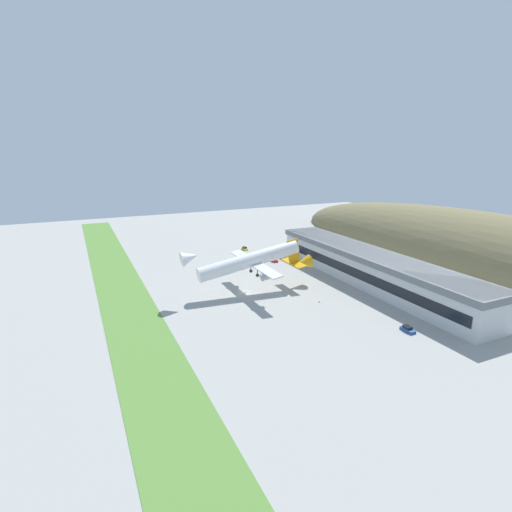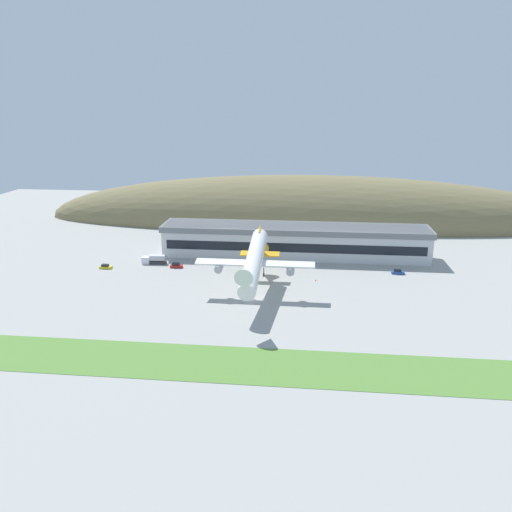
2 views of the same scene
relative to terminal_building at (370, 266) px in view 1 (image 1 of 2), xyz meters
The scene contains 10 objects.
ground_plane 45.87m from the terminal_building, 103.05° to the right, with size 352.44×352.44×0.00m, color #9E9E99.
grass_strip_foreground 82.98m from the terminal_building, 97.12° to the right, with size 317.19×16.10×0.08m, color #568438.
hill_backdrop 58.39m from the terminal_building, 83.50° to the left, with size 258.80×54.05×44.13m, color olive.
terminal_building is the anchor object (origin of this frame).
cargo_airplane 43.18m from the terminal_building, 103.84° to the right, with size 34.84×47.39×12.51m.
service_car_0 44.34m from the terminal_building, 155.88° to the right, with size 4.22×1.96×1.69m.
service_car_1 39.26m from the terminal_building, 25.32° to the right, with size 4.23×2.00×1.47m.
service_car_2 67.85m from the terminal_building, 161.55° to the right, with size 4.17×1.92×1.43m.
fuel_truck 51.22m from the terminal_building, 163.49° to the right, with size 8.59×2.83×3.36m.
traffic_cone_0 28.33m from the terminal_building, 73.53° to the right, with size 0.52×0.52×0.58m.
Camera 1 is at (116.84, -50.00, 47.34)m, focal length 28.00 mm.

